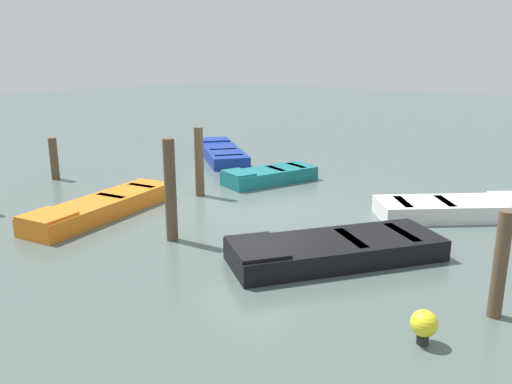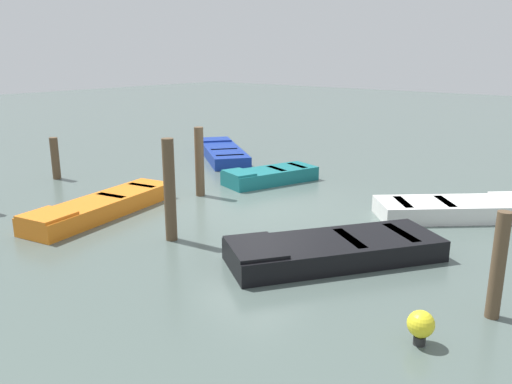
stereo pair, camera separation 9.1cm
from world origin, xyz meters
name	(u,v)px [view 2 (the right image)]	position (x,y,z in m)	size (l,w,h in m)	color
ground_plane	(256,205)	(0.00, 0.00, 0.00)	(80.00, 80.00, 0.00)	#4C5B56
rowboat_teal	(270,175)	(1.19, -2.08, 0.22)	(1.86, 2.98, 0.46)	#14666B
rowboat_black	(333,249)	(-3.34, 1.83, 0.22)	(3.36, 4.05, 0.46)	black
rowboat_blue	(223,152)	(4.74, -3.86, 0.22)	(4.01, 3.47, 0.46)	navy
rowboat_orange	(101,206)	(2.32, 2.92, 0.22)	(1.80, 4.17, 0.46)	orange
rowboat_white	(457,209)	(-4.22, -2.22, 0.22)	(3.48, 3.34, 0.46)	silver
mooring_piling_mid_right	(170,190)	(-0.21, 2.99, 1.05)	(0.24, 0.24, 2.10)	brown
mooring_piling_mid_left	(498,266)	(-6.25, 2.19, 0.80)	(0.20, 0.20, 1.60)	brown
mooring_piling_far_left	(200,162)	(1.75, 0.22, 0.92)	(0.24, 0.24, 1.84)	brown
mooring_piling_far_right	(55,158)	(6.48, 1.65, 0.63)	(0.24, 0.24, 1.26)	brown
marker_buoy	(421,325)	(-5.72, 3.57, 0.29)	(0.36, 0.36, 0.48)	#262626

